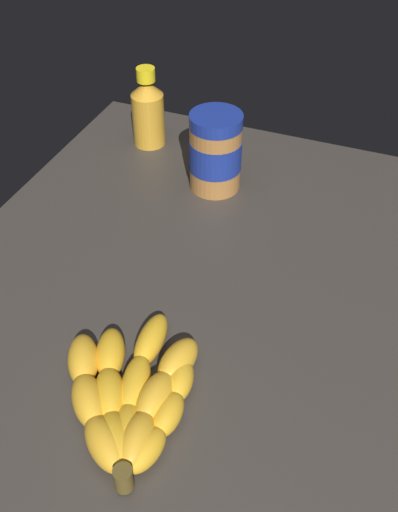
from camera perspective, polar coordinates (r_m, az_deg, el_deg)
The scene contains 4 objects.
ground_plane at distance 80.58cm, azimuth -2.80°, elevation -5.44°, with size 95.95×67.21×3.26cm, color #38332D.
banana_bunch at distance 68.40cm, azimuth -6.65°, elevation -13.32°, with size 22.59×17.23×3.64cm.
peanut_butter_jar at distance 96.41cm, azimuth 1.59°, elevation 9.90°, with size 8.46×8.46×13.11cm.
honey_bottle at distance 108.57cm, azimuth -4.92°, elevation 13.71°, with size 5.75×5.75×14.40cm.
Camera 1 is at (-49.19, -23.61, 57.67)cm, focal length 41.69 mm.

